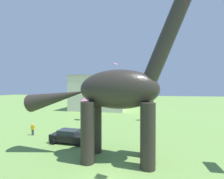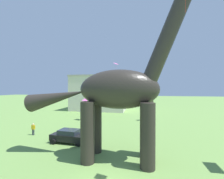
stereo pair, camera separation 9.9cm
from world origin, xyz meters
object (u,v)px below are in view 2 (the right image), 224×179
at_px(person_watching_child, 33,128).
at_px(dinosaur_sculpture, 118,89).
at_px(kite_far_left, 116,64).
at_px(parked_sedan_left, 69,136).
at_px(kite_near_low, 86,100).
at_px(kite_apex, 155,87).

bearing_deg(person_watching_child, dinosaur_sculpture, -128.26).
relative_size(dinosaur_sculpture, person_watching_child, 10.93).
xyz_separation_m(person_watching_child, kite_far_left, (11.05, 3.07, 8.98)).
relative_size(parked_sedan_left, kite_near_low, 2.17).
height_order(kite_far_left, kite_near_low, kite_far_left).
bearing_deg(kite_far_left, kite_near_low, 134.41).
relative_size(kite_far_left, kite_apex, 0.71).
bearing_deg(person_watching_child, kite_near_low, -36.49).
bearing_deg(person_watching_child, parked_sedan_left, -123.14).
height_order(dinosaur_sculpture, kite_near_low, dinosaur_sculpture).
bearing_deg(kite_apex, dinosaur_sculpture, -104.96).
bearing_deg(parked_sedan_left, dinosaur_sculpture, -21.48).
distance_m(parked_sedan_left, kite_apex, 18.86).
bearing_deg(kite_far_left, person_watching_child, -164.46).
bearing_deg(kite_near_low, kite_far_left, -45.59).
distance_m(dinosaur_sculpture, parked_sedan_left, 8.97).
distance_m(dinosaur_sculpture, person_watching_child, 14.47).
height_order(person_watching_child, kite_apex, kite_apex).
distance_m(parked_sedan_left, kite_near_low, 13.04).
distance_m(kite_far_left, kite_near_low, 12.03).
relative_size(parked_sedan_left, person_watching_child, 2.67).
distance_m(parked_sedan_left, kite_far_left, 11.42).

